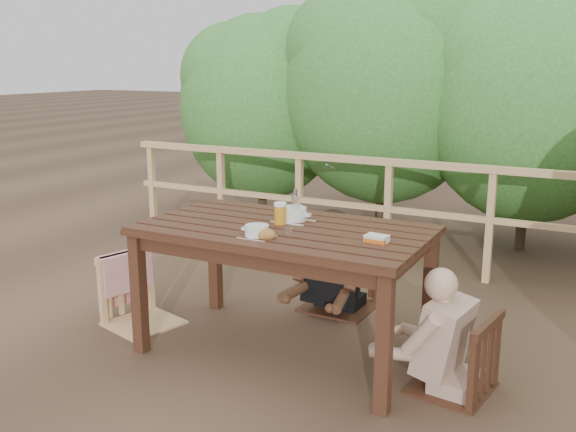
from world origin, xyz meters
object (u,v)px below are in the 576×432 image
at_px(soup_near, 257,232).
at_px(tumbler, 289,232).
at_px(table, 284,291).
at_px(bread_roll, 266,235).
at_px(bottle, 295,207).
at_px(diner_right, 462,294).
at_px(chair_far, 340,243).
at_px(soup_far, 293,215).
at_px(beer_glass, 280,215).
at_px(chair_right, 455,317).
at_px(chair_left, 141,262).
at_px(woman, 342,231).
at_px(butter_tub, 377,240).

xyz_separation_m(soup_near, tumbler, (0.16, 0.10, -0.00)).
relative_size(table, bread_roll, 14.44).
bearing_deg(bottle, soup_near, -95.86).
relative_size(table, diner_right, 1.52).
height_order(chair_far, soup_far, chair_far).
xyz_separation_m(soup_near, beer_glass, (-0.01, 0.32, 0.04)).
height_order(chair_right, soup_far, soup_far).
xyz_separation_m(chair_left, bottle, (1.11, 0.23, 0.47)).
bearing_deg(table, diner_right, -0.18).
bearing_deg(tumbler, beer_glass, 128.97).
distance_m(chair_left, tumbler, 1.30).
xyz_separation_m(bread_roll, tumbler, (0.09, 0.11, -0.00)).
bearing_deg(bottle, soup_far, 137.99).
height_order(chair_left, chair_far, chair_far).
distance_m(chair_left, diner_right, 2.24).
relative_size(table, chair_right, 2.02).
relative_size(diner_right, beer_glass, 7.58).
distance_m(chair_far, bread_roll, 1.22).
bearing_deg(woman, bottle, 90.98).
distance_m(diner_right, soup_near, 1.23).
bearing_deg(bread_roll, soup_near, 165.82).
distance_m(bread_roll, beer_glass, 0.35).
height_order(bread_roll, tumbler, same).
distance_m(chair_far, butter_tub, 1.18).
xyz_separation_m(chair_left, diner_right, (2.23, 0.08, 0.11)).
bearing_deg(chair_left, soup_near, -84.43).
height_order(bottle, tumbler, bottle).
distance_m(chair_far, soup_near, 1.20).
xyz_separation_m(soup_far, butter_tub, (0.67, -0.25, -0.02)).
bearing_deg(bottle, chair_left, -168.38).
distance_m(soup_near, soup_far, 0.45).
height_order(chair_left, soup_near, chair_left).
relative_size(chair_left, bottle, 4.10).
bearing_deg(diner_right, bottle, 90.80).
xyz_separation_m(chair_far, chair_right, (1.08, -0.88, -0.08)).
xyz_separation_m(table, bottle, (0.00, 0.14, 0.53)).
xyz_separation_m(table, soup_near, (-0.04, -0.27, 0.45)).
height_order(chair_left, diner_right, diner_right).
bearing_deg(soup_near, bread_roll, -14.18).
bearing_deg(diner_right, tumbler, 108.24).
bearing_deg(woman, beer_glass, 87.34).
relative_size(chair_left, butter_tub, 7.17).
xyz_separation_m(diner_right, beer_glass, (-1.18, 0.04, 0.32)).
bearing_deg(table, bread_roll, -83.55).
xyz_separation_m(diner_right, butter_tub, (-0.49, -0.07, 0.27)).
height_order(chair_far, bottle, bottle).
distance_m(woman, soup_far, 0.77).
relative_size(chair_far, beer_glass, 6.71).
xyz_separation_m(chair_left, butter_tub, (1.74, 0.01, 0.38)).
height_order(chair_left, beer_glass, beer_glass).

